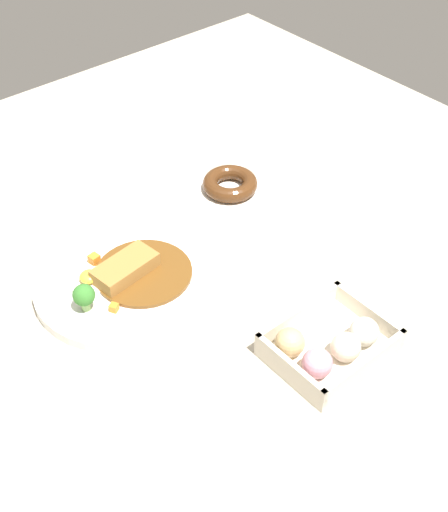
% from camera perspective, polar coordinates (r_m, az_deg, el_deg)
% --- Properties ---
extents(ground_plane, '(1.60, 1.60, 0.00)m').
position_cam_1_polar(ground_plane, '(1.08, -1.42, -4.11)').
color(ground_plane, '#B2A893').
extents(curry_plate, '(0.28, 0.28, 0.07)m').
position_cam_1_polar(curry_plate, '(1.11, -8.44, -2.09)').
color(curry_plate, white).
rests_on(curry_plate, ground_plane).
extents(donut_box, '(0.17, 0.14, 0.06)m').
position_cam_1_polar(donut_box, '(1.00, 8.72, -7.38)').
color(donut_box, beige).
rests_on(donut_box, ground_plane).
extents(chocolate_ring_donut, '(0.15, 0.15, 0.03)m').
position_cam_1_polar(chocolate_ring_donut, '(1.30, 0.51, 5.96)').
color(chocolate_ring_donut, white).
rests_on(chocolate_ring_donut, ground_plane).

